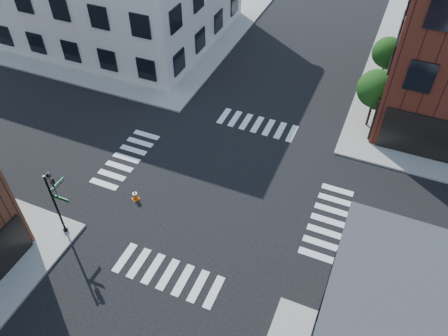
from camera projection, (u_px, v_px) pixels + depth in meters
ground at (220, 187)px, 27.96m from camera, size 120.00×120.00×0.00m
sidewalk_nw at (120, 4)px, 47.73m from camera, size 30.00×30.00×0.15m
tree_near at (377, 91)px, 30.23m from camera, size 2.69×2.69×4.49m
tree_far at (388, 54)px, 34.40m from camera, size 2.43×2.43×4.07m
signal_pole at (56, 198)px, 23.45m from camera, size 1.29×1.24×4.60m
traffic_cone at (135, 195)px, 26.97m from camera, size 0.54×0.54×0.75m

